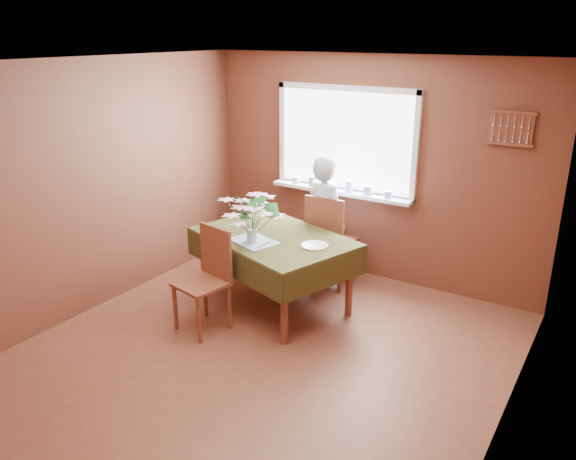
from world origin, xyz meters
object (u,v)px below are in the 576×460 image
Objects in this scene: seated_woman at (325,223)px; dining_table at (273,244)px; chair_far at (328,238)px; chair_near at (208,275)px; flower_bouquet at (251,213)px.

dining_table is at bearing 91.76° from seated_woman.
chair_far is 1.51m from chair_near.
seated_woman is at bearing 18.13° from chair_far.
chair_far is at bearing 70.95° from flower_bouquet.
seated_woman is at bearing 72.68° from flower_bouquet.
seated_woman reaches higher than flower_bouquet.
flower_bouquet is at bearing 68.83° from chair_far.
dining_table is 1.84× the size of chair_near.
chair_far is 0.71× the size of seated_woman.
flower_bouquet is (0.20, 0.45, 0.52)m from chair_near.
flower_bouquet reaches higher than dining_table.
flower_bouquet is at bearing 77.73° from chair_near.
dining_table is 0.73m from seated_woman.
chair_far is 2.00× the size of flower_bouquet.
seated_woman is 2.81× the size of flower_bouquet.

